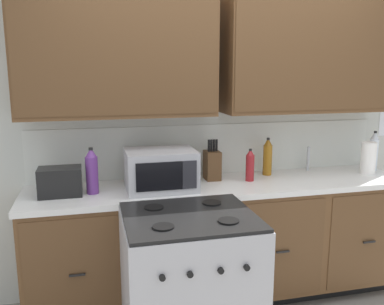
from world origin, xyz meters
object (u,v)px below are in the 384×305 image
(stove_range, at_px, (190,290))
(microwave, at_px, (161,170))
(bottle_red, at_px, (250,165))
(paper_towel_roll, at_px, (368,158))
(bottle_violet, at_px, (92,171))
(toaster, at_px, (60,182))
(knife_block, at_px, (212,165))
(bottle_amber, at_px, (268,157))
(bottle_clear, at_px, (374,151))

(stove_range, distance_m, microwave, 0.84)
(stove_range, xyz_separation_m, bottle_red, (0.62, 0.65, 0.58))
(paper_towel_roll, bearing_deg, bottle_red, 177.93)
(stove_range, relative_size, bottle_violet, 3.01)
(toaster, xyz_separation_m, knife_block, (1.10, 0.15, 0.02))
(bottle_violet, xyz_separation_m, bottle_red, (1.15, 0.04, -0.03))
(bottle_violet, height_order, bottle_red, bottle_violet)
(knife_block, xyz_separation_m, bottle_red, (0.26, -0.11, 0.00))
(microwave, xyz_separation_m, bottle_amber, (0.89, 0.20, 0.01))
(knife_block, height_order, bottle_clear, bottle_clear)
(knife_block, height_order, bottle_red, knife_block)
(bottle_clear, height_order, bottle_red, bottle_clear)
(knife_block, height_order, bottle_violet, bottle_violet)
(stove_range, relative_size, paper_towel_roll, 3.65)
(bottle_amber, xyz_separation_m, bottle_clear, (0.92, -0.07, 0.02))
(paper_towel_roll, relative_size, bottle_violet, 0.82)
(stove_range, bearing_deg, bottle_violet, 131.20)
(knife_block, relative_size, bottle_amber, 1.04)
(bottle_red, bearing_deg, microwave, -174.97)
(toaster, xyz_separation_m, bottle_red, (1.36, 0.04, 0.02))
(knife_block, xyz_separation_m, bottle_violet, (-0.89, -0.15, 0.04))
(microwave, height_order, knife_block, knife_block)
(bottle_amber, bearing_deg, bottle_clear, -4.15)
(microwave, xyz_separation_m, bottle_violet, (-0.47, 0.02, 0.01))
(toaster, distance_m, knife_block, 1.11)
(bottle_amber, bearing_deg, stove_range, -136.37)
(bottle_red, bearing_deg, bottle_violet, -177.77)
(bottle_clear, bearing_deg, microwave, -175.81)
(microwave, bearing_deg, bottle_red, 5.03)
(knife_block, relative_size, bottle_clear, 0.94)
(stove_range, bearing_deg, bottle_clear, 22.47)
(bottle_red, bearing_deg, bottle_clear, 3.68)
(stove_range, height_order, bottle_amber, bottle_amber)
(toaster, relative_size, bottle_clear, 0.85)
(microwave, distance_m, bottle_violet, 0.47)
(paper_towel_roll, bearing_deg, stove_range, -159.20)
(knife_block, relative_size, bottle_violet, 0.98)
(knife_block, distance_m, bottle_violet, 0.90)
(knife_block, distance_m, bottle_red, 0.29)
(paper_towel_roll, distance_m, bottle_red, 0.99)
(stove_range, distance_m, bottle_violet, 1.01)
(stove_range, distance_m, bottle_clear, 1.99)
(paper_towel_roll, xyz_separation_m, bottle_red, (-0.99, 0.04, -0.01))
(paper_towel_roll, height_order, bottle_violet, bottle_violet)
(paper_towel_roll, relative_size, bottle_clear, 0.79)
(bottle_amber, relative_size, bottle_violet, 0.94)
(toaster, height_order, bottle_clear, bottle_clear)
(bottle_clear, bearing_deg, bottle_violet, -177.06)
(bottle_amber, distance_m, bottle_clear, 0.92)
(toaster, bearing_deg, bottle_amber, 6.62)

